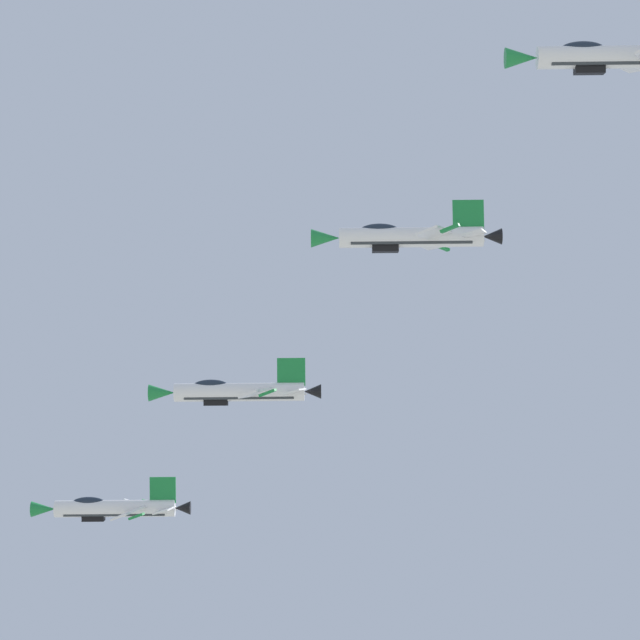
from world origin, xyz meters
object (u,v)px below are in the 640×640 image
at_px(fighter_jet_left_outer, 615,57).
at_px(fighter_jet_left_wing, 236,392).
at_px(fighter_jet_lead, 112,509).
at_px(fighter_jet_right_wing, 408,237).

bearing_deg(fighter_jet_left_outer, fighter_jet_left_wing, 39.70).
bearing_deg(fighter_jet_left_wing, fighter_jet_left_outer, -140.30).
relative_size(fighter_jet_lead, fighter_jet_left_outer, 1.00).
distance_m(fighter_jet_left_wing, fighter_jet_right_wing, 23.48).
bearing_deg(fighter_jet_left_wing, fighter_jet_lead, 39.88).
bearing_deg(fighter_jet_left_wing, fighter_jet_right_wing, -139.42).
xyz_separation_m(fighter_jet_left_wing, fighter_jet_right_wing, (12.00, -20.16, 0.89)).
height_order(fighter_jet_left_wing, fighter_jet_left_outer, fighter_jet_left_outer).
height_order(fighter_jet_lead, fighter_jet_left_outer, fighter_jet_left_outer).
distance_m(fighter_jet_lead, fighter_jet_left_outer, 67.37).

